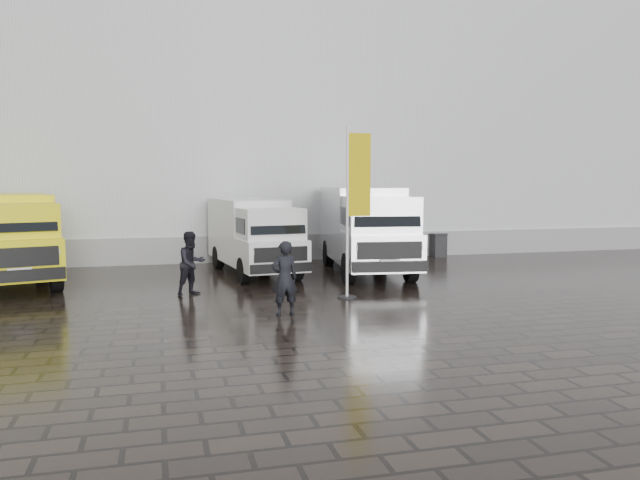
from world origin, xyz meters
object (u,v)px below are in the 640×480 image
at_px(van_silver, 366,230).
at_px(flagpole, 354,204).
at_px(van_yellow, 11,240).
at_px(person_front, 285,278).
at_px(wheelie_bin, 438,245).
at_px(person_tent, 192,263).
at_px(van_white, 254,237).

height_order(van_silver, flagpole, flagpole).
xyz_separation_m(van_yellow, flagpole, (9.22, -4.46, 1.14)).
bearing_deg(van_yellow, person_front, -56.54).
height_order(wheelie_bin, person_tent, person_tent).
height_order(van_yellow, van_silver, van_silver).
relative_size(van_yellow, person_tent, 3.36).
bearing_deg(wheelie_bin, person_front, -131.74).
relative_size(van_silver, person_tent, 3.82).
height_order(van_yellow, person_tent, van_yellow).
bearing_deg(flagpole, wheelie_bin, 51.72).
relative_size(van_yellow, wheelie_bin, 6.12).
bearing_deg(van_white, flagpole, -75.62).
bearing_deg(person_tent, flagpole, -51.92).
height_order(van_white, person_tent, van_white).
distance_m(van_yellow, flagpole, 10.30).
distance_m(flagpole, person_tent, 4.68).
xyz_separation_m(van_silver, person_tent, (-5.89, -2.72, -0.57)).
bearing_deg(van_yellow, flagpole, -41.09).
bearing_deg(flagpole, van_silver, 67.29).
relative_size(van_yellow, flagpole, 1.29).
xyz_separation_m(van_silver, person_front, (-3.96, -5.89, -0.57)).
distance_m(van_silver, person_tent, 6.51).
relative_size(flagpole, person_tent, 2.61).
bearing_deg(van_white, wheelie_bin, 12.53).
height_order(van_white, wheelie_bin, van_white).
height_order(person_front, person_tent, person_tent).
height_order(van_yellow, wheelie_bin, van_yellow).
xyz_separation_m(wheelie_bin, person_front, (-8.30, -9.43, 0.39)).
bearing_deg(person_front, van_yellow, -47.17).
bearing_deg(van_yellow, van_silver, -16.66).
xyz_separation_m(van_silver, wheelie_bin, (4.34, 3.53, -0.95)).
bearing_deg(van_yellow, wheelie_bin, -3.24).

